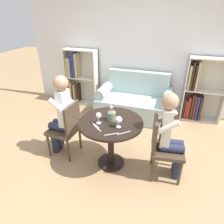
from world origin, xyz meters
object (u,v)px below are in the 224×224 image
(person_left, at_px, (61,114))
(wine_glass_right, at_px, (119,120))
(person_right, at_px, (171,135))
(wine_glass_left, at_px, (99,116))
(bookshelf_left, at_px, (79,77))
(bookshelf_right, at_px, (198,93))
(flower_vase, at_px, (111,115))
(chair_right, at_px, (162,145))
(couch, at_px, (135,102))
(chair_left, at_px, (67,127))

(person_left, bearing_deg, wine_glass_right, 85.66)
(person_right, xyz_separation_m, wine_glass_left, (-0.95, -0.13, 0.19))
(bookshelf_left, distance_m, bookshelf_right, 2.69)
(person_left, height_order, flower_vase, person_left)
(bookshelf_left, bearing_deg, bookshelf_right, -0.02)
(bookshelf_right, bearing_deg, wine_glass_left, -125.00)
(chair_right, bearing_deg, couch, 16.19)
(bookshelf_left, height_order, person_left, person_left)
(flower_vase, bearing_deg, chair_left, -178.80)
(bookshelf_left, distance_m, flower_vase, 2.36)
(person_left, bearing_deg, chair_right, 93.25)
(bookshelf_right, bearing_deg, person_right, -103.42)
(chair_right, height_order, person_left, person_left)
(flower_vase, bearing_deg, bookshelf_left, 127.86)
(bookshelf_left, bearing_deg, wine_glass_left, -56.66)
(bookshelf_right, xyz_separation_m, wine_glass_left, (-1.39, -1.98, 0.28))
(flower_vase, bearing_deg, wine_glass_right, -43.75)
(bookshelf_right, height_order, wine_glass_right, bookshelf_right)
(bookshelf_left, distance_m, person_right, 2.91)
(person_right, bearing_deg, person_left, 82.42)
(couch, height_order, chair_left, couch)
(chair_left, xyz_separation_m, flower_vase, (0.72, 0.02, 0.32))
(couch, distance_m, wine_glass_left, 1.81)
(bookshelf_left, xyz_separation_m, person_left, (0.64, -1.86, 0.07))
(wine_glass_right, bearing_deg, couch, 94.67)
(wine_glass_right, bearing_deg, person_right, 12.14)
(bookshelf_right, distance_m, chair_left, 2.71)
(wine_glass_left, bearing_deg, bookshelf_right, 55.00)
(person_left, bearing_deg, bookshelf_left, -157.44)
(couch, xyz_separation_m, chair_left, (-0.72, -1.60, 0.18))
(person_right, bearing_deg, wine_glass_left, 90.03)
(wine_glass_left, bearing_deg, chair_left, 169.00)
(chair_right, bearing_deg, person_right, -84.58)
(couch, xyz_separation_m, bookshelf_left, (-1.44, 0.27, 0.32))
(couch, relative_size, bookshelf_right, 1.19)
(bookshelf_left, relative_size, person_left, 0.99)
(bookshelf_left, distance_m, chair_left, 2.01)
(bookshelf_left, xyz_separation_m, flower_vase, (1.44, -1.85, 0.18))
(flower_vase, bearing_deg, chair_right, -1.17)
(couch, distance_m, person_right, 1.81)
(bookshelf_right, bearing_deg, wine_glass_right, -119.07)
(wine_glass_right, relative_size, flower_vase, 0.62)
(bookshelf_left, height_order, flower_vase, bookshelf_left)
(chair_left, relative_size, person_right, 0.72)
(bookshelf_left, distance_m, wine_glass_right, 2.55)
(couch, height_order, chair_right, couch)
(bookshelf_right, relative_size, wine_glass_right, 8.39)
(person_left, distance_m, flower_vase, 0.81)
(chair_right, bearing_deg, bookshelf_right, -23.76)
(chair_right, relative_size, wine_glass_right, 5.80)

